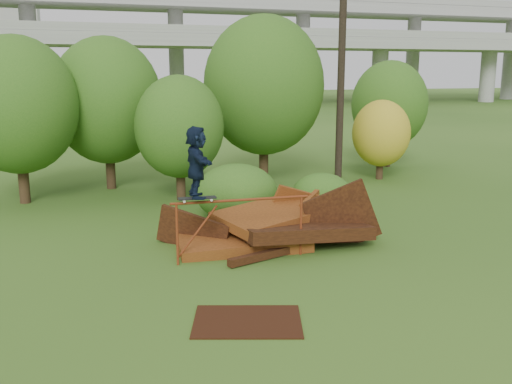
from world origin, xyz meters
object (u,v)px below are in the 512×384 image
object	(u,v)px
utility_pole	(342,48)
flat_plate	(247,321)
skater	(196,162)
scrap_pile	(273,229)

from	to	relation	value
utility_pole	flat_plate	bearing A→B (deg)	-123.16
flat_plate	utility_pole	size ratio (longest dim) A/B	0.19
skater	flat_plate	bearing A→B (deg)	-174.29
scrap_pile	utility_pole	size ratio (longest dim) A/B	0.55
scrap_pile	skater	world-z (taller)	skater
scrap_pile	flat_plate	xyz separation A→B (m)	(-2.04, -4.36, -0.39)
flat_plate	utility_pole	world-z (taller)	utility_pole
skater	flat_plate	size ratio (longest dim) A/B	0.85
scrap_pile	skater	size ratio (longest dim) A/B	3.48
skater	utility_pole	distance (m)	10.88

